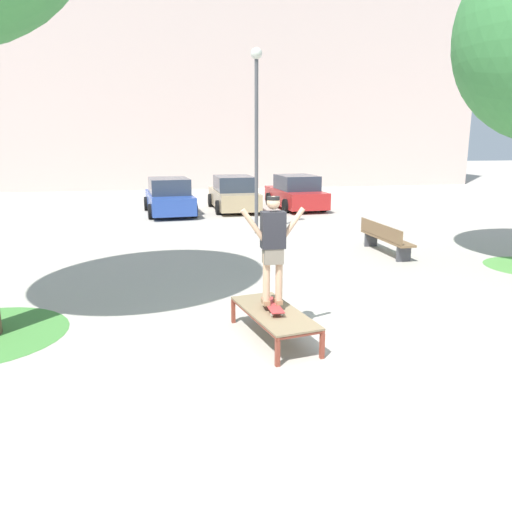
{
  "coord_description": "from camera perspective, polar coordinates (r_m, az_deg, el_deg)",
  "views": [
    {
      "loc": [
        -2.0,
        -6.74,
        3.08
      ],
      "look_at": [
        -0.35,
        2.03,
        1.0
      ],
      "focal_mm": 35.41,
      "sensor_mm": 36.0,
      "label": 1
    }
  ],
  "objects": [
    {
      "name": "car_tan",
      "position": [
        22.39,
        -2.54,
        6.97
      ],
      "size": [
        2.0,
        4.24,
        1.5
      ],
      "color": "tan",
      "rests_on": "ground"
    },
    {
      "name": "skate_box",
      "position": [
        7.92,
        2.03,
        -6.56
      ],
      "size": [
        1.11,
        2.01,
        0.46
      ],
      "color": "brown",
      "rests_on": "ground"
    },
    {
      "name": "ground_plane",
      "position": [
        7.68,
        5.47,
        -10.59
      ],
      "size": [
        120.0,
        120.0,
        0.0
      ],
      "primitive_type": "plane",
      "color": "#B2AA9E"
    },
    {
      "name": "skateboard",
      "position": [
        7.92,
        1.88,
        -5.6
      ],
      "size": [
        0.21,
        0.8,
        0.09
      ],
      "color": "#B23333",
      "rests_on": "skate_box"
    },
    {
      "name": "car_red",
      "position": [
        22.96,
        4.5,
        7.09
      ],
      "size": [
        2.13,
        4.31,
        1.5
      ],
      "color": "red",
      "rests_on": "ground"
    },
    {
      "name": "car_blue",
      "position": [
        21.49,
        -9.78,
        6.53
      ],
      "size": [
        2.18,
        4.33,
        1.5
      ],
      "color": "#28479E",
      "rests_on": "ground"
    },
    {
      "name": "light_post",
      "position": [
        16.62,
        0.05,
        15.68
      ],
      "size": [
        0.36,
        0.36,
        5.83
      ],
      "color": "#4C4C51",
      "rests_on": "ground"
    },
    {
      "name": "building_facade",
      "position": [
        34.61,
        -1.4,
        21.16
      ],
      "size": [
        30.32,
        4.0,
        15.86
      ],
      "primitive_type": "cube",
      "color": "beige",
      "rests_on": "ground"
    },
    {
      "name": "skater",
      "position": [
        7.66,
        1.93,
        1.46
      ],
      "size": [
        1.0,
        0.28,
        1.69
      ],
      "color": "tan",
      "rests_on": "skateboard"
    },
    {
      "name": "park_bench",
      "position": [
        14.23,
        14.34,
        2.04
      ],
      "size": [
        0.53,
        2.41,
        0.83
      ],
      "color": "brown",
      "rests_on": "ground"
    }
  ]
}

